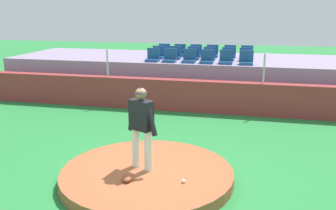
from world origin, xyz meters
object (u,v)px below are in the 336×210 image
stadium_chair_6 (158,55)px  fielding_glove (127,178)px  pitcher (141,122)px  stadium_chair_10 (228,56)px  stadium_chair_9 (209,56)px  stadium_chair_3 (207,59)px  stadium_chair_17 (247,54)px  stadium_chair_13 (180,52)px  stadium_chair_14 (196,53)px  stadium_chair_5 (246,60)px  stadium_chair_2 (189,58)px  stadium_chair_7 (175,55)px  stadium_chair_16 (230,54)px  stadium_chair_15 (212,53)px  stadium_chair_12 (164,52)px  stadium_chair_11 (246,57)px  stadium_chair_1 (170,58)px  stadium_chair_0 (153,57)px  stadium_chair_4 (226,59)px  stadium_chair_8 (193,55)px  baseball (184,181)px

stadium_chair_6 → fielding_glove: bearing=100.3°
pitcher → stadium_chair_10: 7.80m
fielding_glove → stadium_chair_9: stadium_chair_9 is taller
fielding_glove → stadium_chair_9: bearing=-10.9°
stadium_chair_3 → stadium_chair_17: (1.40, 1.83, 0.00)m
stadium_chair_3 → stadium_chair_6: (-2.09, 0.90, 0.00)m
stadium_chair_13 → stadium_chair_14: 0.68m
stadium_chair_13 → stadium_chair_5: bearing=147.3°
stadium_chair_2 → stadium_chair_7: (-0.73, 0.86, 0.00)m
stadium_chair_16 → stadium_chair_17: (0.69, -0.01, 0.00)m
stadium_chair_2 → stadium_chair_15: size_ratio=1.00×
stadium_chair_5 → stadium_chair_7: same height
stadium_chair_5 → stadium_chair_17: bearing=-89.0°
stadium_chair_12 → stadium_chair_7: bearing=126.3°
stadium_chair_7 → stadium_chair_11: bearing=180.0°
stadium_chair_1 → stadium_chair_2: size_ratio=1.00×
pitcher → stadium_chair_17: size_ratio=3.51×
stadium_chair_12 → stadium_chair_17: bearing=-179.8°
stadium_chair_7 → stadium_chair_17: bearing=-161.7°
pitcher → stadium_chair_7: 7.74m
stadium_chair_2 → stadium_chair_9: same height
stadium_chair_0 → stadium_chair_12: bearing=-89.9°
stadium_chair_14 → stadium_chair_17: size_ratio=1.00×
fielding_glove → stadium_chair_7: 8.46m
pitcher → stadium_chair_3: bearing=111.8°
stadium_chair_5 → stadium_chair_15: size_ratio=1.00×
fielding_glove → stadium_chair_11: size_ratio=0.60×
stadium_chair_4 → pitcher: bearing=80.3°
pitcher → stadium_chair_16: (1.18, 8.61, 0.42)m
stadium_chair_0 → stadium_chair_13: same height
stadium_chair_2 → stadium_chair_4: same height
stadium_chair_11 → stadium_chair_9: bearing=0.6°
stadium_chair_13 → stadium_chair_15: 1.37m
stadium_chair_5 → stadium_chair_9: bearing=-31.5°
stadium_chair_7 → stadium_chair_8: (0.73, 0.03, 0.00)m
pitcher → stadium_chair_3: (0.47, 6.77, 0.42)m
baseball → stadium_chair_4: size_ratio=0.15×
stadium_chair_5 → stadium_chair_8: same height
stadium_chair_7 → stadium_chair_17: (2.80, 0.93, 0.00)m
stadium_chair_7 → stadium_chair_5: bearing=162.2°
stadium_chair_7 → stadium_chair_17: same height
stadium_chair_6 → baseball: bearing=107.7°
stadium_chair_0 → stadium_chair_7: bearing=-127.1°
stadium_chair_4 → stadium_chair_6: 2.92m
stadium_chair_10 → stadium_chair_17: size_ratio=1.00×
stadium_chair_5 → stadium_chair_8: 2.30m
stadium_chair_11 → stadium_chair_15: (-1.40, 0.93, 0.00)m
stadium_chair_6 → stadium_chair_10: same height
stadium_chair_2 → stadium_chair_17: same height
stadium_chair_12 → pitcher: bearing=100.6°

